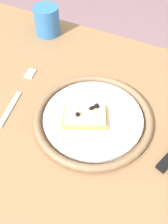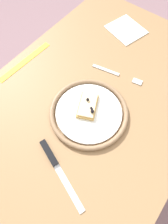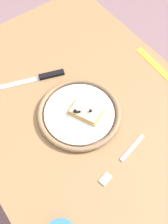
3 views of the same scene
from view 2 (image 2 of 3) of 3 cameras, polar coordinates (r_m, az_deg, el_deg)
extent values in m
plane|color=gray|center=(1.37, 0.81, -12.47)|extent=(6.00, 6.00, 0.00)
cube|color=#936D47|center=(0.69, 1.56, 2.25)|extent=(1.13, 0.73, 0.03)
cylinder|color=#4C4742|center=(1.35, 3.88, 16.67)|extent=(0.05, 0.05, 0.71)
cylinder|color=white|center=(0.65, 1.44, -0.17)|extent=(0.23, 0.23, 0.01)
torus|color=#8C6B4C|center=(0.65, 1.45, -0.05)|extent=(0.27, 0.27, 0.02)
cube|color=tan|center=(0.65, 1.09, 1.81)|extent=(0.12, 0.10, 0.01)
cube|color=beige|center=(0.64, 1.10, 2.14)|extent=(0.10, 0.09, 0.01)
sphere|color=black|center=(0.65, 1.12, 3.75)|extent=(0.01, 0.01, 0.01)
sphere|color=black|center=(0.63, 2.39, 0.87)|extent=(0.01, 0.01, 0.01)
sphere|color=black|center=(0.62, 2.51, 0.17)|extent=(0.01, 0.01, 0.01)
sphere|color=black|center=(0.63, 2.18, 1.20)|extent=(0.01, 0.01, 0.01)
cube|color=silver|center=(0.59, -4.57, -21.63)|extent=(0.07, 0.15, 0.00)
cube|color=black|center=(0.61, -10.44, -11.88)|extent=(0.05, 0.09, 0.01)
cube|color=silver|center=(0.76, 6.55, 12.38)|extent=(0.03, 0.11, 0.00)
cube|color=silver|center=(0.75, 15.65, 8.74)|extent=(0.03, 0.04, 0.00)
cube|color=yellow|center=(0.82, -17.24, 14.24)|extent=(0.26, 0.04, 0.00)
cube|color=white|center=(0.94, 12.46, 22.95)|extent=(0.17, 0.18, 0.00)
camera|label=1|loc=(0.51, -47.80, 32.54)|focal=39.92mm
camera|label=3|loc=(0.64, 86.29, 46.27)|focal=44.31mm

